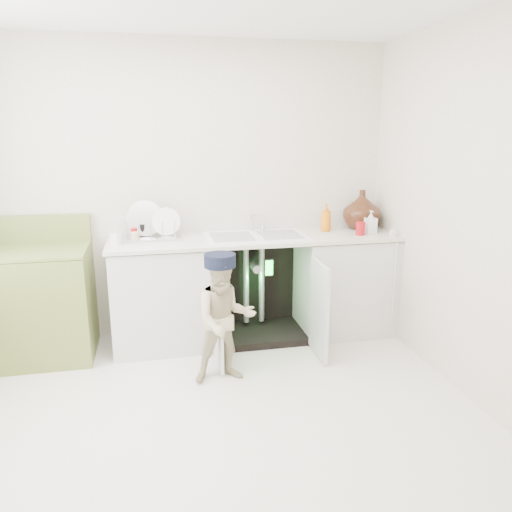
% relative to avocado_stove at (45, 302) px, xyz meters
% --- Properties ---
extents(ground, '(3.50, 3.50, 0.00)m').
position_rel_avocado_stove_xyz_m(ground, '(1.16, -1.18, -0.45)').
color(ground, beige).
rests_on(ground, ground).
extents(room_shell, '(6.00, 5.50, 1.26)m').
position_rel_avocado_stove_xyz_m(room_shell, '(1.16, -1.18, 0.80)').
color(room_shell, beige).
rests_on(room_shell, ground).
extents(counter_run, '(2.44, 1.02, 1.25)m').
position_rel_avocado_stove_xyz_m(counter_run, '(1.75, 0.03, 0.02)').
color(counter_run, silver).
rests_on(counter_run, ground).
extents(avocado_stove, '(0.71, 0.65, 1.10)m').
position_rel_avocado_stove_xyz_m(avocado_stove, '(0.00, 0.00, 0.00)').
color(avocado_stove, olive).
rests_on(avocado_stove, ground).
extents(repair_worker, '(0.68, 0.58, 0.94)m').
position_rel_avocado_stove_xyz_m(repair_worker, '(1.33, -0.70, 0.02)').
color(repair_worker, beige).
rests_on(repair_worker, ground).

